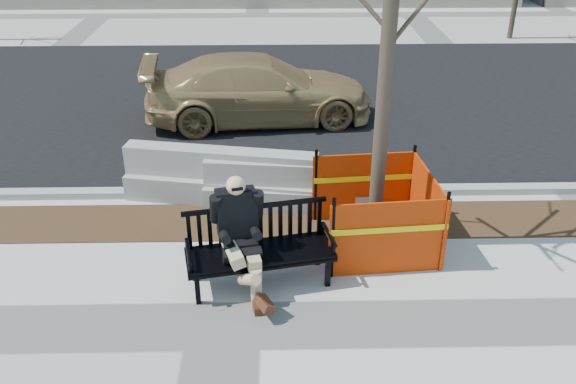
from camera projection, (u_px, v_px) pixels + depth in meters
The scene contains 11 objects.
ground at pixel (224, 326), 7.87m from camera, with size 120.00×120.00×0.00m, color beige.
mulch_strip at pixel (235, 222), 10.17m from camera, with size 40.00×1.20×0.02m, color #47301C.
asphalt_street at pixel (248, 97), 15.64m from camera, with size 60.00×10.40×0.01m, color black.
curb at pixel (238, 192), 10.98m from camera, with size 60.00×0.25×0.12m, color #9E9B93.
bench at pixel (261, 282), 8.69m from camera, with size 2.08×0.75×1.11m, color black, non-canonical shape.
seated_man at pixel (241, 283), 8.69m from camera, with size 0.71×1.18×1.65m, color black, non-canonical shape.
tree_fence at pixel (373, 243), 9.60m from camera, with size 2.55×2.55×6.38m, color #EA3A04, non-canonical shape.
sedan at pixel (259, 120), 14.27m from camera, with size 2.09×5.14×1.49m, color #A58352.
jersey_barrier_left at pixel (223, 199), 10.88m from camera, with size 3.36×0.67×0.96m, color gray, non-canonical shape.
jersey_barrier_right at pixel (292, 207), 10.63m from camera, with size 2.98×0.60×0.85m, color #9E9C94, non-canonical shape.
far_tree_right at pixel (509, 38), 21.06m from camera, with size 2.00×2.00×5.39m, color #41372A, non-canonical shape.
Camera 1 is at (0.68, -6.16, 5.21)m, focal length 38.28 mm.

